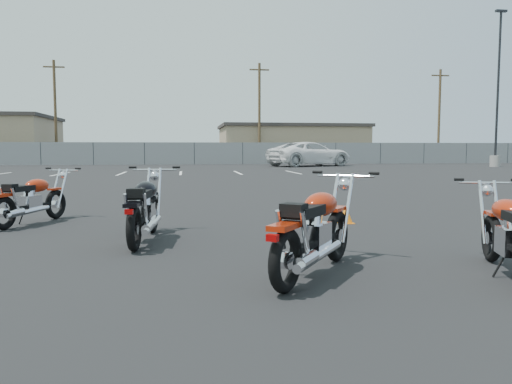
{
  "coord_description": "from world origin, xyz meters",
  "views": [
    {
      "loc": [
        -0.79,
        -6.3,
        1.25
      ],
      "look_at": [
        0.2,
        0.6,
        0.65
      ],
      "focal_mm": 35.0,
      "sensor_mm": 36.0,
      "label": 1
    }
  ],
  "objects": [
    {
      "name": "ground",
      "position": [
        0.0,
        0.0,
        0.0
      ],
      "size": [
        120.0,
        120.0,
        0.0
      ],
      "primitive_type": "plane",
      "color": "black",
      "rests_on": "ground"
    },
    {
      "name": "motorcycle_front_red",
      "position": [
        -3.33,
        2.41,
        0.42
      ],
      "size": [
        1.06,
        1.83,
        0.91
      ],
      "color": "black",
      "rests_on": "ground"
    },
    {
      "name": "motorcycle_second_black",
      "position": [
        -1.33,
        0.55,
        0.45
      ],
      "size": [
        0.78,
        2.02,
        0.99
      ],
      "color": "black",
      "rests_on": "ground"
    },
    {
      "name": "motorcycle_third_red",
      "position": [
        0.48,
        -1.57,
        0.45
      ],
      "size": [
        1.51,
        1.86,
        1.0
      ],
      "color": "black",
      "rests_on": "ground"
    },
    {
      "name": "training_cone_near",
      "position": [
        1.9,
        1.77,
        0.15
      ],
      "size": [
        0.26,
        0.26,
        0.31
      ],
      "color": "orange",
      "rests_on": "ground"
    },
    {
      "name": "light_pole_east",
      "position": [
        20.98,
        26.28,
        2.86
      ],
      "size": [
        0.8,
        0.7,
        10.83
      ],
      "color": "gray",
      "rests_on": "ground"
    },
    {
      "name": "chainlink_fence",
      "position": [
        -0.0,
        35.0,
        0.9
      ],
      "size": [
        80.06,
        0.06,
        1.8
      ],
      "color": "slate",
      "rests_on": "ground"
    },
    {
      "name": "tan_building_east",
      "position": [
        10.0,
        44.0,
        1.86
      ],
      "size": [
        14.4,
        9.4,
        3.7
      ],
      "color": "tan",
      "rests_on": "ground"
    },
    {
      "name": "utility_pole_b",
      "position": [
        -12.0,
        40.0,
        4.69
      ],
      "size": [
        1.8,
        0.24,
        9.0
      ],
      "color": "#483621",
      "rests_on": "ground"
    },
    {
      "name": "utility_pole_c",
      "position": [
        6.0,
        39.0,
        4.69
      ],
      "size": [
        1.8,
        0.24,
        9.0
      ],
      "color": "#483621",
      "rests_on": "ground"
    },
    {
      "name": "utility_pole_d",
      "position": [
        24.0,
        40.0,
        4.69
      ],
      "size": [
        1.8,
        0.24,
        9.0
      ],
      "color": "#483621",
      "rests_on": "ground"
    },
    {
      "name": "parking_line_stripes",
      "position": [
        -2.5,
        20.0,
        0.0
      ],
      "size": [
        15.12,
        4.0,
        0.01
      ],
      "color": "silver",
      "rests_on": "ground"
    },
    {
      "name": "white_van",
      "position": [
        8.35,
        29.59,
        1.4
      ],
      "size": [
        5.53,
        7.94,
        2.8
      ],
      "primitive_type": "imported",
      "rotation": [
        0.0,
        0.0,
        1.96
      ],
      "color": "white",
      "rests_on": "ground"
    }
  ]
}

